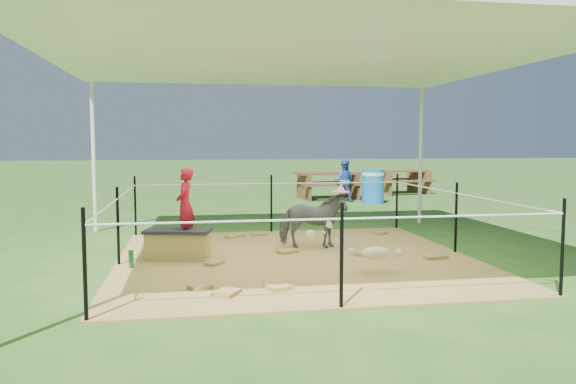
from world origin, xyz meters
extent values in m
plane|color=#2D5919|center=(0.00, 0.00, 0.00)|extent=(90.00, 90.00, 0.00)
cube|color=brown|center=(0.00, 0.00, 0.01)|extent=(4.60, 4.60, 0.03)
cylinder|color=silver|center=(-3.00, 3.00, 1.30)|extent=(0.07, 0.07, 2.60)
cylinder|color=silver|center=(3.00, 3.00, 1.30)|extent=(0.07, 0.07, 2.60)
cube|color=white|center=(0.00, 0.00, 2.64)|extent=(6.30, 6.30, 0.08)
cube|color=white|center=(0.00, 0.00, 2.79)|extent=(3.30, 3.30, 0.22)
cylinder|color=black|center=(-2.25, 2.25, 0.50)|extent=(0.04, 0.04, 1.00)
cylinder|color=black|center=(0.00, 2.25, 0.50)|extent=(0.04, 0.04, 1.00)
cylinder|color=black|center=(2.25, 2.25, 0.50)|extent=(0.04, 0.04, 1.00)
cylinder|color=black|center=(-2.25, 0.00, 0.50)|extent=(0.04, 0.04, 1.00)
cylinder|color=black|center=(2.25, 0.00, 0.50)|extent=(0.04, 0.04, 1.00)
cylinder|color=black|center=(-2.25, -2.25, 0.50)|extent=(0.04, 0.04, 1.00)
cylinder|color=black|center=(0.00, -2.25, 0.50)|extent=(0.04, 0.04, 1.00)
cylinder|color=black|center=(2.25, -2.25, 0.50)|extent=(0.04, 0.04, 1.00)
cylinder|color=white|center=(0.00, 2.25, 0.85)|extent=(4.50, 0.02, 0.02)
cylinder|color=white|center=(0.00, -2.25, 0.85)|extent=(4.50, 0.02, 0.02)
cylinder|color=white|center=(2.25, 0.00, 0.85)|extent=(0.02, 4.50, 0.02)
cylinder|color=white|center=(-2.25, 0.00, 0.85)|extent=(0.02, 4.50, 0.02)
cube|color=#B49A41|center=(-1.53, 0.21, 0.20)|extent=(0.85, 0.56, 0.35)
cube|color=black|center=(-1.53, 0.21, 0.40)|extent=(0.91, 0.62, 0.04)
imported|color=#B41124|center=(-1.43, 0.21, 0.85)|extent=(0.30, 0.39, 0.94)
cylinder|color=#197235|center=(-2.08, -0.24, 0.14)|extent=(0.07, 0.07, 0.22)
imported|color=#525258|center=(0.36, 0.62, 0.43)|extent=(1.01, 0.57, 0.81)
cylinder|color=pink|center=(0.36, 0.62, 0.90)|extent=(0.25, 0.25, 0.12)
cylinder|color=blue|center=(3.23, 6.50, 0.43)|extent=(0.66, 0.66, 0.87)
cube|color=brown|center=(2.38, 7.86, 0.37)|extent=(1.87, 1.42, 0.74)
cube|color=brown|center=(4.92, 8.97, 0.36)|extent=(1.97, 1.59, 0.73)
imported|color=#3160BB|center=(2.63, 7.08, 0.55)|extent=(0.66, 0.59, 1.11)
camera|label=1|loc=(-1.36, -7.16, 1.54)|focal=35.00mm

